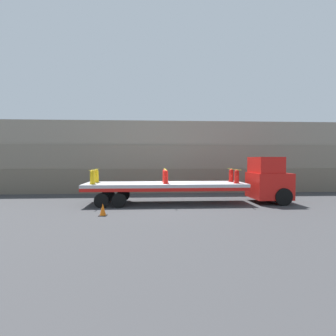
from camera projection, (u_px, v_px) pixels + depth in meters
ground_plane at (165, 204)px, 16.39m from camera, size 120.00×120.00×0.00m
rock_cliff at (161, 157)px, 22.85m from camera, size 60.00×3.30×5.93m
truck_cab at (269, 180)px, 16.74m from camera, size 2.20×2.59×2.92m
flatbed_trailer at (158, 186)px, 16.32m from camera, size 9.91×2.65×1.30m
fire_hydrant_yellow_near_0 at (92, 177)px, 15.50m from camera, size 0.36×0.56×0.84m
fire_hydrant_yellow_far_0 at (96, 176)px, 16.62m from camera, size 0.36×0.56×0.84m
fire_hydrant_red_near_1 at (166, 177)px, 15.77m from camera, size 0.36×0.56×0.84m
fire_hydrant_red_far_1 at (165, 176)px, 16.89m from camera, size 0.36×0.56×0.84m
fire_hydrant_red_near_2 at (237, 177)px, 16.03m from camera, size 0.36×0.56×0.84m
fire_hydrant_red_far_2 at (231, 176)px, 17.15m from camera, size 0.36×0.56×0.84m
cargo_strap_rear at (94, 170)px, 16.04m from camera, size 0.05×2.75×0.01m
cargo_strap_middle at (165, 169)px, 16.31m from camera, size 0.05×2.75×0.01m
cargo_strap_front at (234, 169)px, 16.58m from camera, size 0.05×2.75×0.01m
traffic_cone at (103, 210)px, 12.85m from camera, size 0.39×0.39×0.61m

